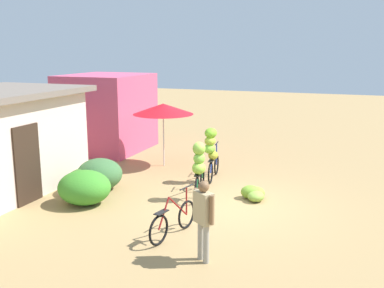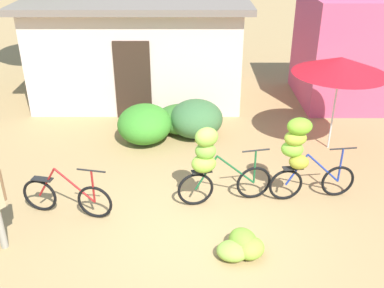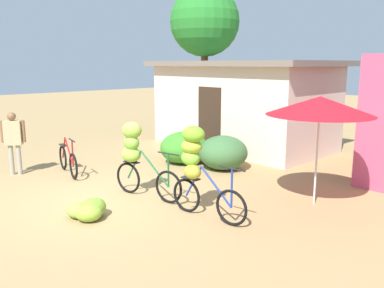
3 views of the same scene
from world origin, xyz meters
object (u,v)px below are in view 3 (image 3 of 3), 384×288
Objects in this scene: market_umbrella at (320,106)px; tree_behind_building at (205,22)px; person_vendor at (13,137)px; bicycle_near_pile at (136,153)px; bicycle_center_loaded at (196,162)px; building_low at (242,104)px; bicycle_leftmost at (68,160)px; banana_pile_on_ground at (87,210)px.

tree_behind_building is at bearing 149.16° from market_umbrella.
person_vendor is (-6.09, -3.49, -0.98)m from market_umbrella.
bicycle_near_pile is 1.06× the size of bicycle_center_loaded.
bicycle_near_pile is (1.81, -5.44, -0.51)m from building_low.
bicycle_center_loaded is at bearing 6.90° from bicycle_leftmost.
person_vendor is at bearing 178.58° from banana_pile_on_ground.
bicycle_near_pile is at bearing -53.72° from tree_behind_building.
banana_pile_on_ground is (-2.32, -3.58, -1.76)m from market_umbrella.
banana_pile_on_ground is at bearing -19.73° from bicycle_leftmost.
building_low is 4.57m from tree_behind_building.
person_vendor is (-1.53, -6.71, -0.47)m from building_low.
person_vendor is at bearing -78.10° from tree_behind_building.
bicycle_leftmost is 0.95× the size of bicycle_near_pile.
building_low is 2.85× the size of market_umbrella.
tree_behind_building reaches higher than bicycle_leftmost.
tree_behind_building reaches higher than bicycle_center_loaded.
person_vendor reaches higher than bicycle_leftmost.
bicycle_near_pile is 1.61m from banana_pile_on_ground.
building_low is at bearing 122.81° from bicycle_center_loaded.
bicycle_near_pile is at bearing 107.90° from banana_pile_on_ground.
market_umbrella is 1.28× the size of bicycle_leftmost.
bicycle_leftmost is 1.41m from person_vendor.
building_low reaches higher than bicycle_near_pile.
bicycle_center_loaded reaches higher than person_vendor.
market_umbrella is at bearing -30.84° from tree_behind_building.
bicycle_center_loaded is at bearing 53.46° from banana_pile_on_ground.
bicycle_leftmost reaches higher than banana_pile_on_ground.
bicycle_leftmost is 2.56m from bicycle_near_pile.
building_low is 7.10× the size of banana_pile_on_ground.
tree_behind_building is (-3.25, 1.45, 2.88)m from building_low.
market_umbrella reaches higher than person_vendor.
banana_pile_on_ground is (2.92, -1.05, -0.19)m from bicycle_leftmost.
building_low reaches higher than market_umbrella.
bicycle_leftmost is at bearing 160.27° from banana_pile_on_ground.
bicycle_near_pile is 1.11× the size of person_vendor.
market_umbrella is at bearing 25.81° from bicycle_leftmost.
bicycle_near_pile is 3.57m from person_vendor.
person_vendor reaches higher than bicycle_near_pile.
banana_pile_on_ground is at bearing -1.42° from person_vendor.
tree_behind_building is 6.79× the size of banana_pile_on_ground.
market_umbrella is (4.57, -3.22, 0.51)m from building_low.
tree_behind_building is 3.49× the size of bicycle_leftmost.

